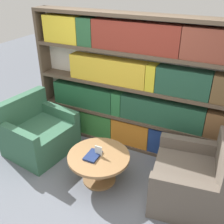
{
  "coord_description": "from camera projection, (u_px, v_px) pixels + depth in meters",
  "views": [
    {
      "loc": [
        1.32,
        -2.14,
        2.58
      ],
      "look_at": [
        -0.02,
        0.65,
        0.87
      ],
      "focal_mm": 42.0,
      "sensor_mm": 36.0,
      "label": 1
    }
  ],
  "objects": [
    {
      "name": "ground_plane",
      "position": [
        92.0,
        192.0,
        3.44
      ],
      "size": [
        14.0,
        14.0,
        0.0
      ],
      "primitive_type": "plane",
      "color": "slate"
    },
    {
      "name": "bookshelf",
      "position": [
        132.0,
        88.0,
        3.9
      ],
      "size": [
        3.07,
        0.3,
        2.07
      ],
      "color": "silver",
      "rests_on": "ground_plane"
    },
    {
      "name": "armchair_left",
      "position": [
        39.0,
        134.0,
        4.1
      ],
      "size": [
        0.97,
        1.04,
        0.86
      ],
      "rotation": [
        0.0,
        0.0,
        1.43
      ],
      "color": "#336047",
      "rests_on": "ground_plane"
    },
    {
      "name": "armchair_right",
      "position": [
        192.0,
        180.0,
        3.2
      ],
      "size": [
        0.97,
        1.04,
        0.86
      ],
      "rotation": [
        0.0,
        0.0,
        -1.44
      ],
      "color": "brown",
      "rests_on": "ground_plane"
    },
    {
      "name": "coffee_table",
      "position": [
        99.0,
        162.0,
        3.49
      ],
      "size": [
        0.82,
        0.82,
        0.42
      ],
      "color": "olive",
      "rests_on": "ground_plane"
    },
    {
      "name": "table_sign",
      "position": [
        99.0,
        152.0,
        3.41
      ],
      "size": [
        0.1,
        0.06,
        0.14
      ],
      "color": "black",
      "rests_on": "coffee_table"
    },
    {
      "name": "stray_book",
      "position": [
        93.0,
        156.0,
        3.41
      ],
      "size": [
        0.17,
        0.26,
        0.03
      ],
      "color": "navy",
      "rests_on": "coffee_table"
    }
  ]
}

